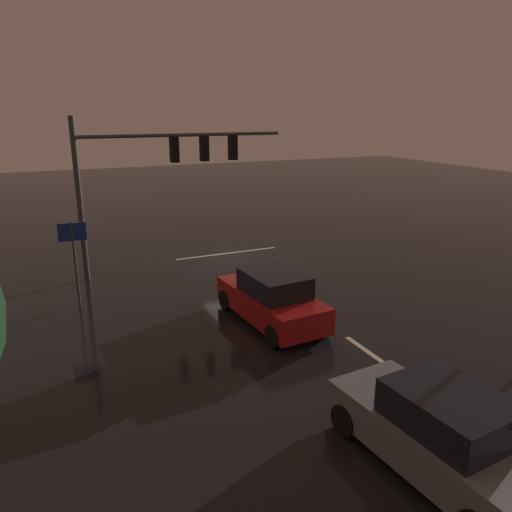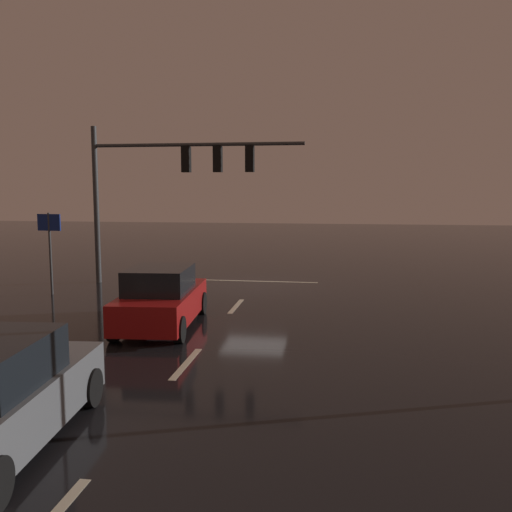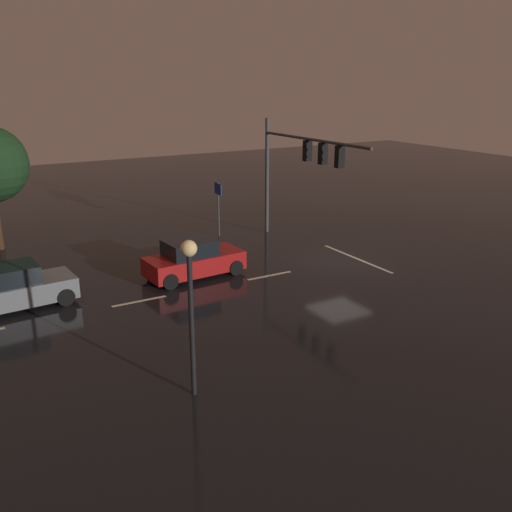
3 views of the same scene
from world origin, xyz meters
TOP-DOWN VIEW (x-y plane):
  - ground_plane at (0.00, 0.00)m, footprint 80.00×80.00m
  - traffic_signal_assembly at (3.31, 0.22)m, footprint 8.56×0.47m
  - lane_dash_far at (0.00, 4.00)m, footprint 0.16×2.20m
  - lane_dash_mid at (0.00, 10.00)m, footprint 0.16×2.20m
  - stop_bar at (0.00, -0.96)m, footprint 5.00×0.16m
  - car_approaching at (1.56, 6.96)m, footprint 2.18×4.47m
  - route_sign at (7.02, 3.00)m, footprint 0.90×0.13m

SIDE VIEW (x-z plane):
  - ground_plane at x=0.00m, z-range 0.00..0.00m
  - lane_dash_far at x=0.00m, z-range 0.00..0.01m
  - lane_dash_mid at x=0.00m, z-range 0.00..0.01m
  - stop_bar at x=0.00m, z-range 0.00..0.01m
  - car_approaching at x=1.56m, z-range -0.05..1.65m
  - route_sign at x=7.02m, z-range 0.65..3.64m
  - traffic_signal_assembly at x=3.31m, z-range 1.30..7.63m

